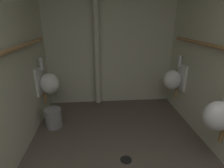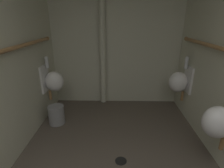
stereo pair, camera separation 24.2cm
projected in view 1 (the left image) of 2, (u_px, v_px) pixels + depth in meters
name	position (u px, v px, depth m)	size (l,w,h in m)	color
wall_back	(110.00, 36.00, 3.27)	(2.51, 0.06, 2.61)	beige
urinal_left_mid	(48.00, 83.00, 2.86)	(0.32, 0.30, 0.76)	white
urinal_right_mid	(220.00, 115.00, 1.91)	(0.32, 0.30, 0.76)	white
urinal_right_far	(174.00, 79.00, 3.04)	(0.32, 0.30, 0.76)	white
standpipe_back_wall	(96.00, 36.00, 3.15)	(0.11, 0.11, 2.56)	beige
floor_drain	(126.00, 160.00, 2.14)	(0.14, 0.14, 0.01)	black
waste_bin	(53.00, 118.00, 2.77)	(0.25, 0.25, 0.30)	gray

